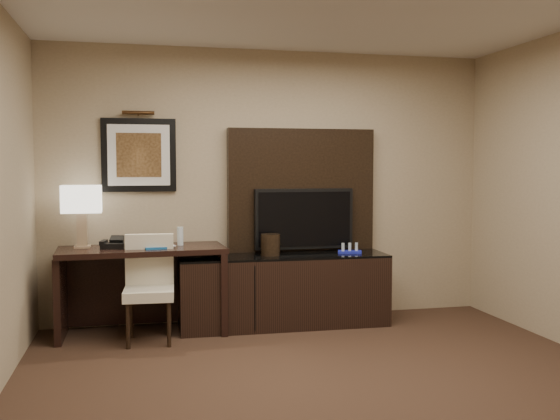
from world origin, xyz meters
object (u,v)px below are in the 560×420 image
object	(u,v)px
credenza	(284,290)
water_bottle	(180,236)
tv	(304,219)
table_lamp	(82,220)
desk_chair	(149,292)
minibar_tray	(350,249)
ice_bucket	(270,245)
desk_phone	(114,242)
desk	(143,291)

from	to	relation	value
credenza	water_bottle	xyz separation A→B (m)	(-0.98, 0.08, 0.54)
tv	table_lamp	xyz separation A→B (m)	(-2.12, -0.09, 0.04)
tv	desk_chair	xyz separation A→B (m)	(-1.53, -0.50, -0.57)
minibar_tray	table_lamp	bearing A→B (deg)	177.44
ice_bucket	desk_phone	bearing A→B (deg)	179.66
desk	desk_phone	xyz separation A→B (m)	(-0.25, 0.00, 0.45)
minibar_tray	desk_chair	bearing A→B (deg)	-171.20
desk_phone	minibar_tray	xyz separation A→B (m)	(2.25, -0.01, -0.12)
table_lamp	ice_bucket	size ratio (longest dim) A/B	2.51
desk_chair	desk_phone	world-z (taller)	desk_phone
table_lamp	minibar_tray	size ratio (longest dim) A/B	2.25
desk_chair	minibar_tray	distance (m)	1.99
credenza	desk_chair	distance (m)	1.32
credenza	ice_bucket	bearing A→B (deg)	-175.71
desk_chair	desk	bearing A→B (deg)	102.94
table_lamp	minibar_tray	distance (m)	2.56
desk	credenza	world-z (taller)	desk
credenza	desk_phone	bearing A→B (deg)	-179.07
desk_chair	credenza	bearing A→B (deg)	17.42
desk_phone	ice_bucket	bearing A→B (deg)	8.95
table_lamp	water_bottle	xyz separation A→B (m)	(0.88, -0.02, -0.17)
tv	desk_phone	distance (m)	1.85
desk_phone	table_lamp	bearing A→B (deg)	169.71
credenza	desk_chair	size ratio (longest dim) A/B	2.25
water_bottle	minibar_tray	bearing A→B (deg)	-3.12
tv	desk_chair	size ratio (longest dim) A/B	1.12
table_lamp	water_bottle	world-z (taller)	table_lamp
desk	minibar_tray	distance (m)	2.03
desk	tv	bearing A→B (deg)	4.10
table_lamp	water_bottle	distance (m)	0.90
desk_phone	water_bottle	bearing A→B (deg)	16.44
credenza	desk_phone	distance (m)	1.66
credenza	minibar_tray	size ratio (longest dim) A/B	8.75
tv	desk_phone	bearing A→B (deg)	-174.13
ice_bucket	tv	bearing A→B (deg)	27.26
credenza	minibar_tray	distance (m)	0.77
water_bottle	minibar_tray	xyz separation A→B (m)	(1.65, -0.09, -0.16)
credenza	desk_chair	xyz separation A→B (m)	(-1.28, -0.31, 0.10)
tv	desk_phone	world-z (taller)	tv
tv	ice_bucket	xyz separation A→B (m)	(-0.38, -0.20, -0.23)
table_lamp	credenza	bearing A→B (deg)	-3.08
credenza	water_bottle	distance (m)	1.12
water_bottle	ice_bucket	xyz separation A→B (m)	(0.85, -0.08, -0.09)
credenza	table_lamp	distance (m)	2.00
minibar_tray	water_bottle	bearing A→B (deg)	176.88
desk_phone	ice_bucket	world-z (taller)	desk_phone
desk_chair	ice_bucket	world-z (taller)	ice_bucket
desk_phone	desk_chair	bearing A→B (deg)	-36.89
tv	table_lamp	size ratio (longest dim) A/B	1.94
desk_chair	ice_bucket	bearing A→B (deg)	18.57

